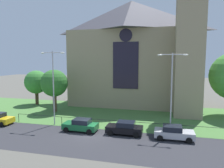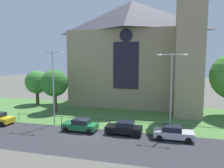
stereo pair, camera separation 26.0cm
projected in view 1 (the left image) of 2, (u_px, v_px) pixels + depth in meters
ground at (111, 113)px, 34.04m from camera, size 160.00×160.00×0.00m
road_asphalt at (83, 141)px, 22.47m from camera, size 120.00×8.00×0.01m
grass_verge at (107, 117)px, 32.11m from camera, size 120.00×20.00×0.01m
church_building at (135, 52)px, 40.66m from camera, size 23.20×16.20×26.00m
iron_railing at (110, 121)px, 26.27m from camera, size 26.61×0.07×1.13m
tree_left_near at (54, 83)px, 34.69m from camera, size 4.48×4.48×7.06m
tree_left_far at (36, 82)px, 40.68m from camera, size 4.49×4.49×6.64m
streetlamp_near at (53, 79)px, 27.42m from camera, size 3.37×0.26×9.78m
streetlamp_far at (172, 84)px, 23.88m from camera, size 3.37×0.26×9.42m
parked_car_green at (81, 125)px, 25.46m from camera, size 4.24×2.09×1.51m
parked_car_black at (125, 128)px, 24.38m from camera, size 4.21×2.04×1.51m
parked_car_silver at (174, 132)px, 22.83m from camera, size 4.20×2.02×1.51m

